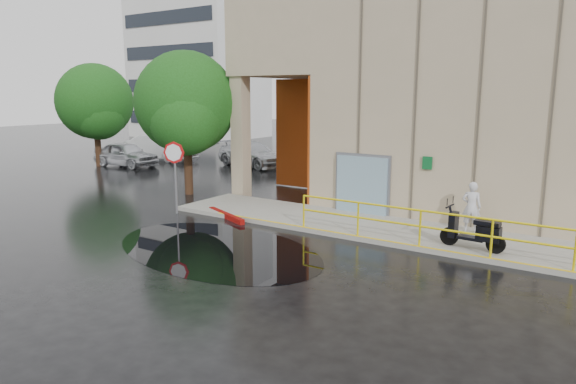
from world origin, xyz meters
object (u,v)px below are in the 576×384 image
object	(u,v)px
stop_sign	(174,162)
car_b	(161,147)
person	(471,207)
car_c	(253,154)
car_a	(126,154)
red_curb	(226,215)
tree_near	(186,107)
tree_far	(96,104)
scooter	(474,221)

from	to	relation	value
stop_sign	car_b	world-z (taller)	stop_sign
person	car_c	xyz separation A→B (m)	(-14.82, 8.50, -0.20)
car_a	car_b	distance (m)	3.27
red_curb	car_c	size ratio (longest dim) A/B	0.48
red_curb	tree_near	size ratio (longest dim) A/B	0.39
car_a	car_c	distance (m)	7.57
car_b	tree_far	bearing A→B (deg)	166.76
red_curb	car_a	size ratio (longest dim) A/B	0.56
person	scooter	xyz separation A→B (m)	(0.52, -1.80, 0.00)
stop_sign	tree_near	distance (m)	3.93
person	stop_sign	distance (m)	10.19
stop_sign	car_b	distance (m)	15.73
person	stop_sign	world-z (taller)	stop_sign
scooter	car_b	distance (m)	23.99
car_a	tree_far	world-z (taller)	tree_far
car_b	car_c	distance (m)	6.84
person	red_curb	xyz separation A→B (m)	(-7.80, -2.30, -0.84)
car_c	person	bearing A→B (deg)	-106.74
stop_sign	car_b	bearing A→B (deg)	139.30
scooter	tree_far	xyz separation A→B (m)	(-22.96, 5.23, 2.73)
stop_sign	tree_far	size ratio (longest dim) A/B	0.44
red_curb	car_c	bearing A→B (deg)	123.03
person	tree_far	distance (m)	22.87
car_b	tree_far	size ratio (longest dim) A/B	0.83
red_curb	tree_far	xyz separation A→B (m)	(-14.64, 5.73, 3.57)
tree_near	scooter	bearing A→B (deg)	-8.29
stop_sign	tree_far	world-z (taller)	tree_far
tree_near	car_b	bearing A→B (deg)	142.42
car_c	tree_near	xyz separation A→B (m)	(3.00, -8.50, 3.04)
red_curb	car_b	distance (m)	16.94
scooter	tree_far	distance (m)	23.71
red_curb	car_b	size ratio (longest dim) A/B	0.48
scooter	tree_near	distance (m)	12.78
person	car_a	distance (m)	21.54
person	car_c	size ratio (longest dim) A/B	0.31
person	tree_far	xyz separation A→B (m)	(-22.45, 3.44, 2.73)
person	tree_near	distance (m)	12.15
red_curb	tree_far	bearing A→B (deg)	158.61
scooter	car_a	world-z (taller)	scooter
tree_far	scooter	bearing A→B (deg)	-12.84
scooter	tree_near	size ratio (longest dim) A/B	0.29
scooter	stop_sign	distance (m)	10.36
person	scooter	distance (m)	1.87
stop_sign	tree_near	world-z (taller)	tree_near
car_a	car_c	bearing A→B (deg)	-57.69
car_a	car_c	xyz separation A→B (m)	(6.29, 4.21, -0.00)
scooter	red_curb	xyz separation A→B (m)	(-8.32, -0.50, -0.84)
red_curb	car_a	xyz separation A→B (m)	(-13.31, 6.58, 0.64)
car_c	tree_near	size ratio (longest dim) A/B	0.83
car_c	scooter	bearing A→B (deg)	-110.77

